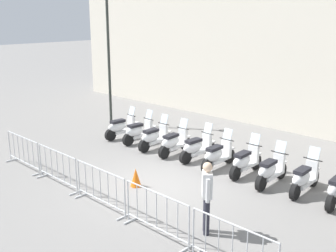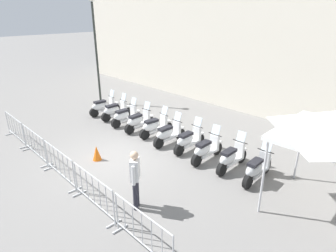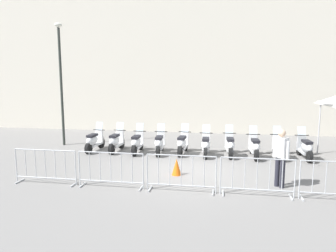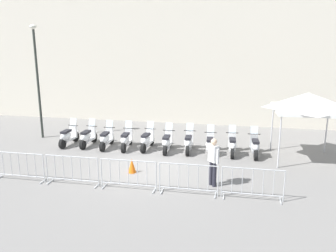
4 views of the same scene
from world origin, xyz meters
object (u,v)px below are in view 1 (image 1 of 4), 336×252
(motorcycle_4, at_px, (197,148))
(barrier_segment_0, at_px, (23,152))
(motorcycle_5, at_px, (217,155))
(motorcycle_8, at_px, (304,178))
(barrier_segment_1, at_px, (58,168))
(motorcycle_2, at_px, (154,137))
(motorcycle_0, at_px, (121,127))
(motorcycle_1, at_px, (139,132))
(motorcycle_7, at_px, (271,171))
(barrier_segment_2, at_px, (101,188))
(officer_near_row_end, at_px, (207,194))
(traffic_cone, at_px, (136,177))
(motorcycle_3, at_px, (174,143))
(street_lamp, at_px, (108,48))
(barrier_segment_4, at_px, (232,249))
(motorcycle_6, at_px, (245,161))
(barrier_segment_3, at_px, (156,214))

(motorcycle_4, bearing_deg, barrier_segment_0, -131.09)
(motorcycle_5, bearing_deg, barrier_segment_0, -138.82)
(motorcycle_8, relative_size, barrier_segment_1, 0.86)
(motorcycle_2, distance_m, barrier_segment_1, 4.36)
(motorcycle_0, xyz_separation_m, motorcycle_5, (4.91, -0.20, 0.00))
(motorcycle_1, distance_m, motorcycle_5, 3.94)
(motorcycle_0, bearing_deg, motorcycle_7, -2.28)
(barrier_segment_2, bearing_deg, barrier_segment_0, 178.14)
(barrier_segment_1, bearing_deg, officer_near_row_end, 8.14)
(motorcycle_1, height_order, barrier_segment_2, motorcycle_1)
(motorcycle_1, height_order, motorcycle_5, same)
(motorcycle_7, height_order, barrier_segment_0, motorcycle_7)
(officer_near_row_end, xyz_separation_m, traffic_cone, (-3.15, 0.76, -0.71))
(motorcycle_0, xyz_separation_m, officer_near_row_end, (7.14, -3.75, 0.53))
(officer_near_row_end, bearing_deg, motorcycle_3, 138.97)
(motorcycle_1, relative_size, motorcycle_3, 1.00)
(motorcycle_5, relative_size, street_lamp, 0.30)
(motorcycle_0, relative_size, barrier_segment_1, 0.87)
(barrier_segment_4, bearing_deg, barrier_segment_0, 178.14)
(motorcycle_2, xyz_separation_m, motorcycle_6, (3.93, 0.01, 0.00))
(motorcycle_5, relative_size, barrier_segment_2, 0.86)
(traffic_cone, bearing_deg, motorcycle_0, 143.15)
(motorcycle_1, distance_m, motorcycle_6, 4.92)
(barrier_segment_0, bearing_deg, motorcycle_3, 56.52)
(motorcycle_4, xyz_separation_m, motorcycle_8, (3.94, -0.15, 0.00))
(motorcycle_1, bearing_deg, motorcycle_0, -177.97)
(motorcycle_8, height_order, traffic_cone, motorcycle_8)
(motorcycle_2, relative_size, motorcycle_7, 1.00)
(motorcycle_2, distance_m, motorcycle_4, 1.96)
(barrier_segment_4, relative_size, officer_near_row_end, 1.15)
(motorcycle_3, relative_size, street_lamp, 0.30)
(street_lamp, bearing_deg, barrier_segment_1, -53.22)
(motorcycle_6, xyz_separation_m, street_lamp, (-7.86, 1.21, 3.02))
(motorcycle_6, relative_size, barrier_segment_0, 0.86)
(motorcycle_0, distance_m, street_lamp, 3.76)
(street_lamp, xyz_separation_m, traffic_cone, (5.95, -4.10, -3.20))
(motorcycle_8, bearing_deg, motorcycle_0, 178.73)
(barrier_segment_0, bearing_deg, motorcycle_8, 28.58)
(motorcycle_2, height_order, motorcycle_8, same)
(motorcycle_2, relative_size, motorcycle_8, 1.00)
(motorcycle_1, bearing_deg, barrier_segment_4, -32.22)
(motorcycle_8, relative_size, officer_near_row_end, 1.00)
(motorcycle_1, relative_size, motorcycle_2, 1.00)
(motorcycle_6, bearing_deg, traffic_cone, -123.53)
(motorcycle_2, distance_m, barrier_segment_3, 6.27)
(motorcycle_7, xyz_separation_m, officer_near_row_end, (0.26, -3.48, 0.53))
(barrier_segment_1, bearing_deg, motorcycle_8, 37.11)
(motorcycle_8, bearing_deg, motorcycle_7, -174.22)
(motorcycle_7, height_order, barrier_segment_4, motorcycle_7)
(motorcycle_2, xyz_separation_m, motorcycle_7, (4.91, -0.17, 0.00))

